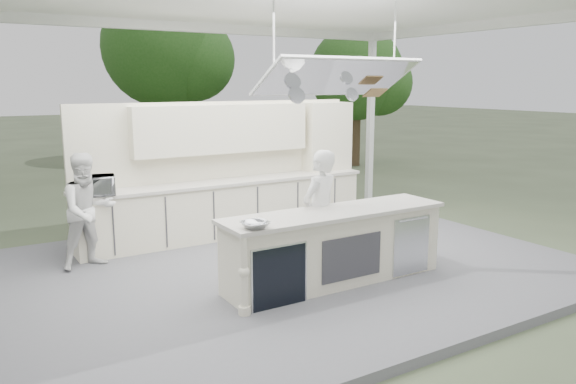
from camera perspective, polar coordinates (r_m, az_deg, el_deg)
ground at (r=8.11m, az=-0.23°, el=-8.23°), size 90.00×90.00×0.00m
stage_deck at (r=8.10m, az=-0.23°, el=-7.82°), size 8.00×6.00×0.12m
tent at (r=7.72m, az=-0.18°, el=18.73°), size 8.20×6.20×3.86m
demo_island at (r=7.30m, az=4.70°, el=-5.55°), size 3.10×0.79×0.95m
back_counter at (r=9.57m, az=-6.14°, el=-1.58°), size 5.08×0.72×0.95m
back_wall_unit at (r=9.79m, az=-4.44°, el=4.53°), size 5.05×0.48×2.25m
tree_cluster at (r=16.77m, az=-18.77°, el=12.55°), size 19.55×9.40×5.85m
head_chef at (r=7.51m, az=3.25°, el=-2.13°), size 0.72×0.58×1.70m
sous_chef at (r=8.29m, az=-19.64°, el=-1.79°), size 0.89×0.75×1.62m
toaster_oven at (r=8.57m, az=-18.95°, el=0.61°), size 0.59×0.45×0.29m
bowl_large at (r=6.31m, az=-3.36°, el=-3.36°), size 0.34×0.34×0.08m
bowl_small at (r=6.34m, az=-3.50°, el=-3.30°), size 0.26×0.26×0.08m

